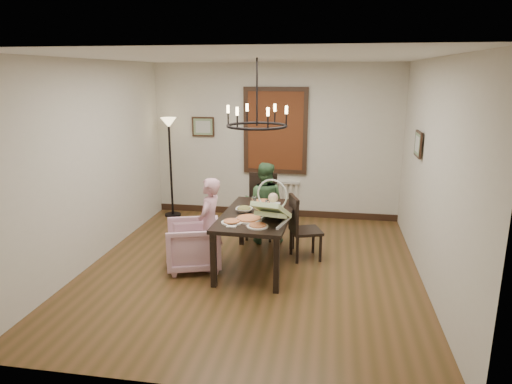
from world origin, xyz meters
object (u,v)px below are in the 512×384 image
(chair_right, at_px, (306,227))
(dining_table, at_px, (257,219))
(drinking_glass, at_px, (264,209))
(armchair, at_px, (193,245))
(floor_lamp, at_px, (171,169))
(seated_man, at_px, (264,210))
(baby_bouncer, at_px, (272,208))
(elderly_woman, at_px, (210,232))
(chair_far, at_px, (261,206))

(chair_right, bearing_deg, dining_table, 100.58)
(drinking_glass, bearing_deg, armchair, -167.22)
(dining_table, bearing_deg, floor_lamp, 136.08)
(seated_man, height_order, drinking_glass, seated_man)
(dining_table, distance_m, chair_right, 0.78)
(baby_bouncer, bearing_deg, chair_right, 74.15)
(dining_table, distance_m, seated_man, 0.95)
(dining_table, distance_m, elderly_woman, 0.66)
(chair_far, distance_m, floor_lamp, 2.07)
(armchair, relative_size, elderly_woman, 0.69)
(drinking_glass, xyz_separation_m, floor_lamp, (-2.05, 2.02, 0.07))
(chair_far, xyz_separation_m, chair_right, (0.78, -0.75, -0.05))
(chair_far, distance_m, seated_man, 0.21)
(armchair, distance_m, floor_lamp, 2.56)
(drinking_glass, bearing_deg, dining_table, -179.36)
(chair_far, relative_size, baby_bouncer, 1.78)
(baby_bouncer, height_order, drinking_glass, baby_bouncer)
(dining_table, xyz_separation_m, elderly_woman, (-0.61, -0.20, -0.15))
(seated_man, xyz_separation_m, drinking_glass, (0.14, -0.94, 0.29))
(dining_table, xyz_separation_m, armchair, (-0.85, -0.21, -0.34))
(drinking_glass, bearing_deg, floor_lamp, 135.31)
(chair_right, bearing_deg, seated_man, 31.34)
(dining_table, height_order, baby_bouncer, baby_bouncer)
(floor_lamp, bearing_deg, drinking_glass, -44.69)
(armchair, height_order, seated_man, seated_man)
(chair_right, distance_m, drinking_glass, 0.76)
(armchair, xyz_separation_m, elderly_woman, (0.24, 0.01, 0.20))
(elderly_woman, xyz_separation_m, floor_lamp, (-1.34, 2.22, 0.37))
(seated_man, distance_m, floor_lamp, 2.23)
(dining_table, height_order, armchair, dining_table)
(dining_table, distance_m, armchair, 0.94)
(armchair, height_order, floor_lamp, floor_lamp)
(floor_lamp, bearing_deg, baby_bouncer, -47.32)
(dining_table, relative_size, chair_right, 1.75)
(seated_man, relative_size, drinking_glass, 8.03)
(floor_lamp, bearing_deg, chair_far, -26.07)
(dining_table, relative_size, chair_far, 1.58)
(chair_far, height_order, chair_right, chair_far)
(armchair, height_order, drinking_glass, drinking_glass)
(chair_far, bearing_deg, drinking_glass, -76.95)
(chair_right, height_order, armchair, chair_right)
(baby_bouncer, bearing_deg, armchair, -175.02)
(baby_bouncer, distance_m, drinking_glass, 0.41)
(elderly_woman, height_order, baby_bouncer, baby_bouncer)
(drinking_glass, bearing_deg, chair_right, 34.59)
(elderly_woman, bearing_deg, chair_far, 167.33)
(baby_bouncer, height_order, floor_lamp, floor_lamp)
(drinking_glass, height_order, floor_lamp, floor_lamp)
(elderly_woman, height_order, drinking_glass, elderly_woman)
(chair_right, distance_m, elderly_woman, 1.39)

